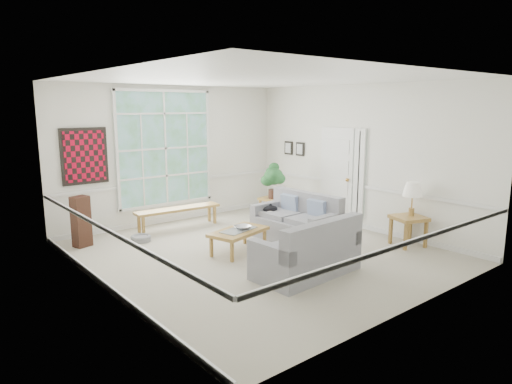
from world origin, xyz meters
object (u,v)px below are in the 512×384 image
Objects in this scene: loveseat_front at (306,246)px; coffee_table at (239,241)px; end_table at (272,208)px; side_table at (408,231)px; loveseat_right at (296,217)px.

coffee_table is (-0.16, 1.51, -0.25)m from loveseat_front.
end_table is 0.88× the size of side_table.
loveseat_front is 2.52m from side_table.
end_table is 3.22m from side_table.
loveseat_right reaches higher than side_table.
side_table is at bearing -6.76° from loveseat_front.
coffee_table is 3.15m from side_table.
loveseat_front is 3.39× the size of end_table.
loveseat_front reaches higher than coffee_table.
loveseat_right is 3.41× the size of end_table.
side_table is (0.57, -3.17, 0.04)m from end_table.
loveseat_right is 1.54× the size of coffee_table.
coffee_table is at bearing -144.57° from end_table.
loveseat_right reaches higher than end_table.
loveseat_front is at bearing -122.90° from end_table.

